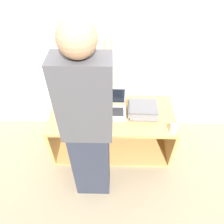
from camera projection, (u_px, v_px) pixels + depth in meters
ground_plane at (112, 166)px, 2.58m from camera, size 12.00×12.00×0.00m
wall_back at (113, 42)px, 2.27m from camera, size 8.00×0.05×2.40m
cart at (112, 126)px, 2.65m from camera, size 1.38×0.64×0.56m
laptop_open at (112, 107)px, 2.41m from camera, size 0.30×0.28×0.26m
laptop_stack_left at (82, 111)px, 2.39m from camera, size 0.32×0.25×0.07m
laptop_stack_right at (143, 110)px, 2.37m from camera, size 0.33×0.26×0.12m
person at (88, 129)px, 1.76m from camera, size 0.40×0.54×1.83m
mug at (174, 129)px, 2.19m from camera, size 0.07×0.07×0.09m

